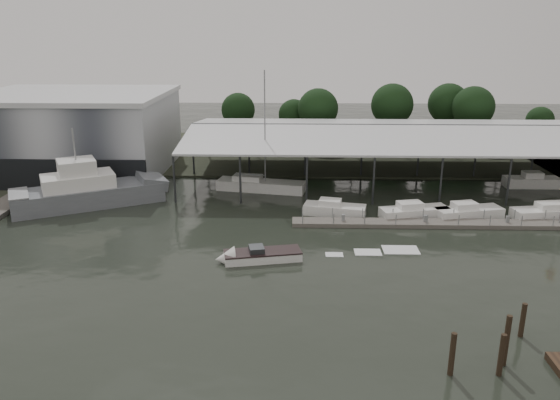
{
  "coord_description": "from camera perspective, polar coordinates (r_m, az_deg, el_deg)",
  "views": [
    {
      "loc": [
        1.26,
        -40.69,
        18.6
      ],
      "look_at": [
        -0.22,
        9.94,
        2.5
      ],
      "focal_mm": 35.0,
      "sensor_mm": 36.0,
      "label": 1
    }
  ],
  "objects": [
    {
      "name": "floating_dock",
      "position": [
        55.65,
        15.88,
        -2.37
      ],
      "size": [
        28.0,
        2.0,
        1.4
      ],
      "color": "#66615A",
      "rests_on": "ground"
    },
    {
      "name": "moored_cruiser_0",
      "position": [
        56.74,
        5.67,
        -0.94
      ],
      "size": [
        6.63,
        3.46,
        1.7
      ],
      "rotation": [
        0.0,
        0.0,
        -0.21
      ],
      "color": "white",
      "rests_on": "ground"
    },
    {
      "name": "storage_warehouse",
      "position": [
        77.6,
        -20.65,
        6.63
      ],
      "size": [
        24.5,
        20.5,
        10.5
      ],
      "color": "#AFB4BB",
      "rests_on": "ground"
    },
    {
      "name": "mooring_pilings",
      "position": [
        33.73,
        23.42,
        -15.39
      ],
      "size": [
        5.81,
        8.79,
        3.78
      ],
      "color": "black",
      "rests_on": "ground"
    },
    {
      "name": "grey_trawler",
      "position": [
        62.8,
        -19.28,
        0.9
      ],
      "size": [
        16.49,
        11.69,
        8.84
      ],
      "rotation": [
        0.0,
        0.0,
        0.49
      ],
      "color": "slate",
      "rests_on": "ground"
    },
    {
      "name": "covered_boat_shed",
      "position": [
        71.56,
        14.46,
        7.05
      ],
      "size": [
        58.24,
        24.0,
        6.96
      ],
      "color": "silver",
      "rests_on": "ground"
    },
    {
      "name": "moored_cruiser_3",
      "position": [
        62.2,
        26.91,
        -1.15
      ],
      "size": [
        9.48,
        3.61,
        1.7
      ],
      "rotation": [
        0.0,
        0.0,
        0.16
      ],
      "color": "white",
      "rests_on": "ground"
    },
    {
      "name": "ground",
      "position": [
        44.76,
        -0.09,
        -6.92
      ],
      "size": [
        200.0,
        200.0,
        0.0
      ],
      "primitive_type": "plane",
      "color": "#222820",
      "rests_on": "ground"
    },
    {
      "name": "trawler_dock",
      "position": [
        65.61,
        -26.87,
        -0.57
      ],
      "size": [
        3.0,
        18.0,
        0.5
      ],
      "color": "#66615A",
      "rests_on": "ground"
    },
    {
      "name": "white_sailboat",
      "position": [
        64.88,
        -2.14,
        1.57
      ],
      "size": [
        10.72,
        4.53,
        14.25
      ],
      "rotation": [
        0.0,
        0.0,
        -0.19
      ],
      "color": "white",
      "rests_on": "ground"
    },
    {
      "name": "speedboat_underway",
      "position": [
        45.66,
        -2.57,
        -5.88
      ],
      "size": [
        17.93,
        5.52,
        2.0
      ],
      "rotation": [
        0.0,
        0.0,
        3.35
      ],
      "color": "white",
      "rests_on": "ground"
    },
    {
      "name": "horizon_tree_line",
      "position": [
        91.86,
        15.35,
        9.17
      ],
      "size": [
        69.14,
        11.31,
        10.09
      ],
      "color": "black",
      "rests_on": "ground"
    },
    {
      "name": "land_strip_far",
      "position": [
        84.74,
        0.78,
        5.02
      ],
      "size": [
        140.0,
        30.0,
        0.3
      ],
      "color": "#35392B",
      "rests_on": "ground"
    },
    {
      "name": "moored_cruiser_2",
      "position": [
        58.73,
        19.06,
        -1.2
      ],
      "size": [
        7.17,
        3.75,
        1.7
      ],
      "rotation": [
        0.0,
        0.0,
        0.24
      ],
      "color": "white",
      "rests_on": "ground"
    },
    {
      "name": "moored_cruiser_1",
      "position": [
        57.28,
        13.79,
        -1.2
      ],
      "size": [
        7.3,
        3.73,
        1.7
      ],
      "rotation": [
        0.0,
        0.0,
        0.23
      ],
      "color": "white",
      "rests_on": "ground"
    }
  ]
}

